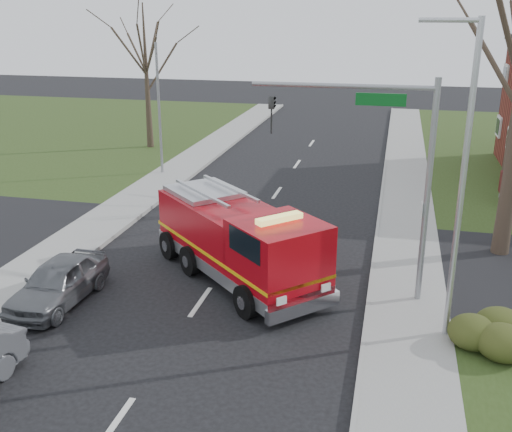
# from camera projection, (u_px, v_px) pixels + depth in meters

# --- Properties ---
(ground) EXTENTS (120.00, 120.00, 0.00)m
(ground) POSITION_uv_depth(u_px,v_px,m) (201.00, 302.00, 18.44)
(ground) COLOR black
(ground) RESTS_ON ground
(sidewalk_right) EXTENTS (2.40, 80.00, 0.15)m
(sidewalk_right) POSITION_uv_depth(u_px,v_px,m) (407.00, 322.00, 17.08)
(sidewalk_right) COLOR gray
(sidewalk_right) RESTS_ON ground
(sidewalk_left) EXTENTS (2.40, 80.00, 0.15)m
(sidewalk_left) POSITION_uv_depth(u_px,v_px,m) (22.00, 280.00, 19.76)
(sidewalk_left) COLOR gray
(sidewalk_left) RESTS_ON ground
(health_center_sign) EXTENTS (0.12, 2.00, 1.40)m
(health_center_sign) POSITION_uv_depth(u_px,v_px,m) (504.00, 187.00, 27.40)
(health_center_sign) COLOR #471011
(health_center_sign) RESTS_ON ground
(bare_tree_left) EXTENTS (4.50, 4.50, 9.00)m
(bare_tree_left) POSITION_uv_depth(u_px,v_px,m) (146.00, 61.00, 37.22)
(bare_tree_left) COLOR #352A1F
(bare_tree_left) RESTS_ON ground
(traffic_signal_mast) EXTENTS (5.29, 0.18, 6.80)m
(traffic_signal_mast) POSITION_uv_depth(u_px,v_px,m) (385.00, 150.00, 17.17)
(traffic_signal_mast) COLOR gray
(traffic_signal_mast) RESTS_ON ground
(streetlight_pole) EXTENTS (1.48, 0.16, 8.40)m
(streetlight_pole) POSITION_uv_depth(u_px,v_px,m) (461.00, 178.00, 14.96)
(streetlight_pole) COLOR #B7BABF
(streetlight_pole) RESTS_ON ground
(utility_pole_far) EXTENTS (0.14, 0.14, 7.00)m
(utility_pole_far) POSITION_uv_depth(u_px,v_px,m) (159.00, 111.00, 31.67)
(utility_pole_far) COLOR gray
(utility_pole_far) RESTS_ON ground
(fire_engine) EXTENTS (6.86, 6.75, 2.90)m
(fire_engine) POSITION_uv_depth(u_px,v_px,m) (239.00, 243.00, 19.59)
(fire_engine) COLOR #A00710
(fire_engine) RESTS_ON ground
(parked_car_maroon) EXTENTS (1.77, 4.09, 1.37)m
(parked_car_maroon) POSITION_uv_depth(u_px,v_px,m) (58.00, 282.00, 18.21)
(parked_car_maroon) COLOR #5B5E63
(parked_car_maroon) RESTS_ON ground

